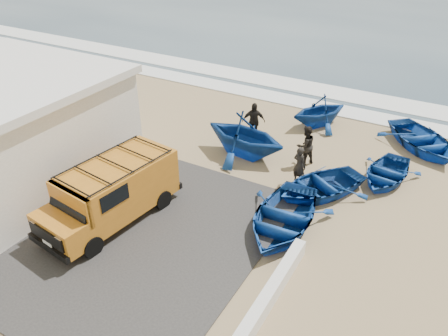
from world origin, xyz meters
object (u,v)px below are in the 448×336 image
at_px(van, 113,191).
at_px(boat_near_right, 320,185).
at_px(parapet, 261,309).
at_px(boat_near_left, 283,217).
at_px(fisherman_back, 253,121).
at_px(fisherman_front, 299,165).
at_px(boat_far_left, 319,111).
at_px(boat_mid_left, 245,135).
at_px(fisherman_middle, 305,145).
at_px(boat_far_right, 422,140).
at_px(boat_mid_right, 386,173).

xyz_separation_m(van, boat_near_right, (5.97, 5.21, -0.81)).
bearing_deg(parapet, boat_near_right, 94.96).
bearing_deg(boat_near_left, fisherman_back, 121.00).
relative_size(boat_near_left, fisherman_front, 2.61).
relative_size(boat_far_left, fisherman_back, 1.67).
bearing_deg(parapet, boat_near_left, 104.82).
bearing_deg(boat_mid_left, fisherman_middle, -68.96).
bearing_deg(fisherman_front, boat_mid_left, 2.34).
bearing_deg(fisherman_front, fisherman_back, -17.22).
relative_size(van, boat_far_left, 1.71).
xyz_separation_m(boat_near_left, fisherman_front, (-0.59, 3.03, 0.38)).
xyz_separation_m(boat_mid_left, fisherman_middle, (2.66, 0.65, -0.15)).
distance_m(boat_far_right, fisherman_back, 7.95).
xyz_separation_m(parapet, boat_near_left, (-1.04, 3.92, 0.17)).
bearing_deg(fisherman_back, boat_mid_left, -107.58).
height_order(parapet, boat_mid_left, boat_mid_left).
xyz_separation_m(boat_near_right, boat_mid_right, (2.05, 2.30, -0.05)).
height_order(fisherman_middle, fisherman_back, fisherman_back).
distance_m(boat_far_left, fisherman_middle, 4.11).
bearing_deg(boat_far_left, boat_near_left, -45.89).
distance_m(boat_far_right, fisherman_front, 6.92).
distance_m(boat_near_left, boat_mid_right, 5.61).
xyz_separation_m(boat_mid_left, boat_far_right, (6.96, 4.69, -0.60)).
bearing_deg(boat_far_right, boat_near_left, -153.22).
xyz_separation_m(boat_mid_right, boat_far_left, (-4.21, 3.68, 0.49)).
bearing_deg(parapet, boat_mid_left, 120.33).
distance_m(boat_mid_left, boat_far_left, 5.06).
bearing_deg(boat_far_right, fisherman_middle, -178.89).
height_order(boat_mid_left, fisherman_front, boat_mid_left).
height_order(boat_near_left, boat_far_right, boat_near_left).
relative_size(parapet, boat_near_left, 1.39).
relative_size(van, fisherman_front, 3.28).
bearing_deg(boat_near_left, boat_far_right, 64.79).
bearing_deg(boat_near_left, van, -159.77).
relative_size(parapet, van, 1.11).
height_order(boat_far_right, fisherman_front, fisherman_front).
distance_m(boat_mid_right, fisherman_middle, 3.51).
height_order(boat_mid_left, boat_mid_right, boat_mid_left).
relative_size(boat_mid_right, fisherman_middle, 1.86).
distance_m(boat_near_left, boat_far_left, 8.87).
xyz_separation_m(boat_near_right, fisherman_back, (-4.41, 2.90, 0.56)).
height_order(boat_mid_right, fisherman_middle, fisherman_middle).
bearing_deg(van, fisherman_front, 55.42).
bearing_deg(boat_mid_right, boat_near_right, -125.66).
bearing_deg(fisherman_front, fisherman_middle, -57.34).
xyz_separation_m(boat_mid_left, fisherman_front, (3.01, -0.98, -0.22)).
height_order(boat_near_right, boat_mid_right, boat_near_right).
distance_m(boat_mid_left, fisherman_back, 1.65).
height_order(boat_far_right, fisherman_middle, fisherman_middle).
bearing_deg(fisherman_front, boat_near_right, -176.27).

